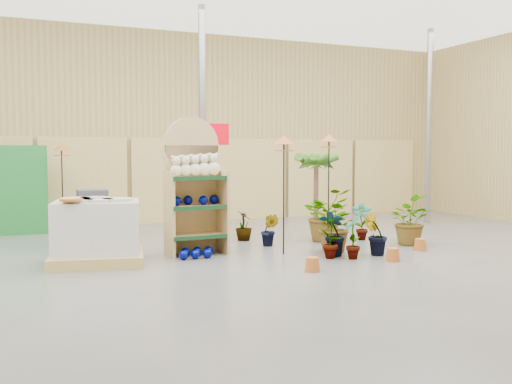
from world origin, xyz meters
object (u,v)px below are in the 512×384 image
potted_plant_2 (336,226)px  pallet_stack (97,232)px  bird_table_front (284,144)px  display_shelf (193,191)px

potted_plant_2 → pallet_stack: bearing=172.9°
bird_table_front → pallet_stack: bearing=173.1°
bird_table_front → display_shelf: bearing=151.5°
pallet_stack → bird_table_front: bird_table_front is taller
pallet_stack → bird_table_front: bearing=4.2°
display_shelf → bird_table_front: (1.31, -0.71, 0.76)m
display_shelf → pallet_stack: size_ratio=1.48×
bird_table_front → potted_plant_2: bearing=-7.6°
display_shelf → bird_table_front: size_ratio=1.17×
bird_table_front → potted_plant_2: bird_table_front is taller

